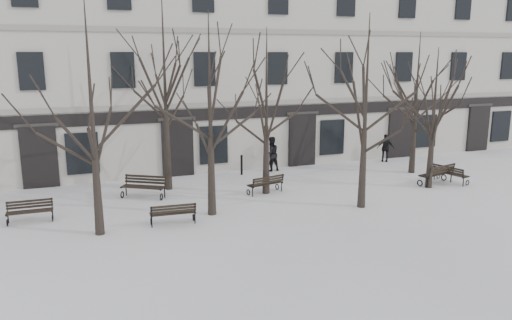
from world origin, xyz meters
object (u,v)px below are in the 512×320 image
tree_1 (210,91)px  tree_3 (435,102)px  bench_3 (144,186)px  tree_0 (90,90)px  bench_5 (450,173)px  bench_0 (30,210)px  tree_2 (366,89)px  bench_2 (437,174)px  bench_1 (173,213)px  bench_4 (266,183)px

tree_1 → tree_3: size_ratio=1.20×
tree_1 → bench_3: size_ratio=3.95×
tree_0 → bench_5: size_ratio=4.49×
tree_3 → bench_0: (-17.26, 1.18, -3.59)m
tree_2 → bench_2: 7.09m
tree_0 → bench_1: bearing=1.7°
bench_1 → bench_4: bearing=-146.7°
bench_2 → bench_5: size_ratio=1.16×
bench_1 → bench_5: bearing=-170.8°
bench_1 → bench_0: bearing=-19.9°
bench_1 → bench_3: 3.99m
bench_3 → bench_5: bearing=21.4°
tree_2 → bench_3: 10.28m
tree_0 → tree_3: bearing=4.1°
bench_0 → bench_3: bearing=22.2°
tree_0 → bench_4: bearing=20.7°
tree_3 → bench_4: 8.54m
tree_0 → tree_2: (10.27, -0.46, -0.19)m
tree_3 → bench_2: (0.72, 0.28, -3.50)m
tree_1 → bench_2: (11.36, 0.61, -4.29)m
bench_5 → bench_0: bearing=73.8°
tree_1 → bench_4: 5.71m
bench_3 → tree_1: bearing=-25.0°
tree_0 → bench_5: 17.13m
bench_2 → bench_4: 8.41m
tree_1 → tree_2: tree_1 is taller
bench_3 → bench_5: 14.59m
tree_3 → bench_5: size_ratio=3.62×
tree_1 → bench_4: bearing=33.4°
bench_4 → tree_0: bearing=6.9°
bench_1 → bench_2: (13.03, 1.27, 0.09)m
tree_3 → bench_1: bearing=-175.4°
tree_0 → bench_4: tree_0 is taller
bench_0 → bench_2: 18.01m
tree_3 → bench_4: bearing=167.3°
bench_2 → bench_5: bench_2 is taller
bench_0 → tree_0: bearing=-43.3°
bench_3 → bench_4: bearing=18.1°
tree_0 → tree_2: 10.29m
tree_2 → bench_1: (-7.68, 0.54, -4.37)m
tree_0 → tree_3: (14.90, 1.06, -0.98)m
tree_1 → tree_3: bearing=1.7°
tree_2 → bench_0: (-12.63, 2.71, -4.38)m
bench_1 → bench_5: bench_5 is taller
tree_0 → bench_0: 5.61m
bench_1 → bench_4: 5.45m
bench_0 → bench_2: bench_2 is taller
tree_0 → tree_2: bearing=-2.6°
tree_0 → bench_1: size_ratio=4.72×
bench_1 → bench_5: size_ratio=0.95×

